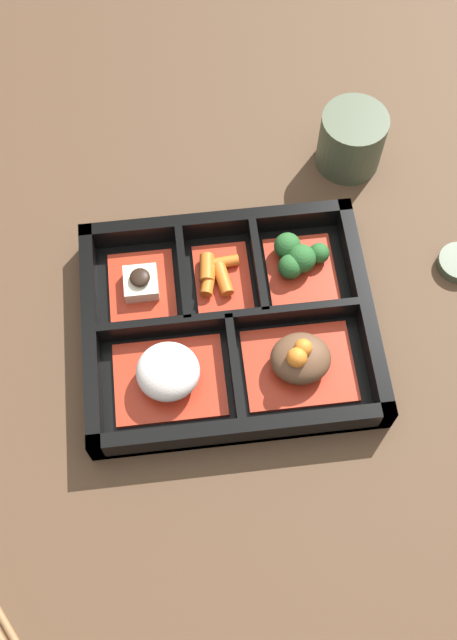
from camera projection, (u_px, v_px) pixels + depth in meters
name	position (u px, v px, depth m)	size (l,w,h in m)	color
ground_plane	(228.00, 330.00, 0.77)	(3.00, 3.00, 0.00)	#4C3523
bento_base	(228.00, 328.00, 0.77)	(0.29, 0.24, 0.01)	black
bento_rim	(228.00, 320.00, 0.75)	(0.29, 0.24, 0.04)	black
bowl_stew	(300.00, 360.00, 0.73)	(0.11, 0.09, 0.05)	#B22D19
bowl_rice	(168.00, 374.00, 0.72)	(0.11, 0.09, 0.04)	#B22D19
bowl_greens	(298.00, 260.00, 0.78)	(0.07, 0.08, 0.03)	#B22D19
bowl_carrots	(217.00, 276.00, 0.78)	(0.06, 0.08, 0.02)	#B22D19
bowl_tofu	(142.00, 285.00, 0.77)	(0.07, 0.08, 0.03)	#B22D19
tea_cup	(351.00, 139.00, 0.83)	(0.07, 0.07, 0.07)	#424C38
chopsticks	(7.00, 640.00, 0.64)	(0.13, 0.20, 0.01)	brown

